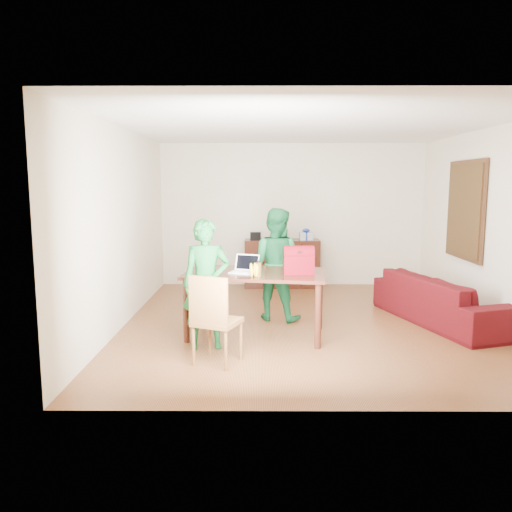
{
  "coord_description": "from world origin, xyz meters",
  "views": [
    {
      "loc": [
        -0.64,
        -6.81,
        1.94
      ],
      "look_at": [
        -0.68,
        -0.37,
        1.01
      ],
      "focal_mm": 35.0,
      "sensor_mm": 36.0,
      "label": 1
    }
  ],
  "objects_px": {
    "person_near": "(206,284)",
    "sofa": "(443,299)",
    "red_bag": "(299,263)",
    "bottle": "(259,269)",
    "table": "(256,280)",
    "person_far": "(275,264)",
    "laptop": "(243,270)",
    "chair": "(217,337)"
  },
  "relations": [
    {
      "from": "laptop",
      "to": "sofa",
      "type": "bearing_deg",
      "value": 33.03
    },
    {
      "from": "table",
      "to": "person_far",
      "type": "height_order",
      "value": "person_far"
    },
    {
      "from": "person_near",
      "to": "red_bag",
      "type": "distance_m",
      "value": 1.19
    },
    {
      "from": "person_far",
      "to": "sofa",
      "type": "relative_size",
      "value": 0.71
    },
    {
      "from": "bottle",
      "to": "sofa",
      "type": "xyz_separation_m",
      "value": [
        2.59,
        0.93,
        -0.6
      ]
    },
    {
      "from": "person_near",
      "to": "red_bag",
      "type": "relative_size",
      "value": 4.1
    },
    {
      "from": "chair",
      "to": "person_near",
      "type": "xyz_separation_m",
      "value": [
        -0.16,
        0.55,
        0.48
      ]
    },
    {
      "from": "bottle",
      "to": "red_bag",
      "type": "distance_m",
      "value": 0.54
    },
    {
      "from": "person_near",
      "to": "sofa",
      "type": "bearing_deg",
      "value": 11.46
    },
    {
      "from": "person_far",
      "to": "red_bag",
      "type": "relative_size",
      "value": 4.27
    },
    {
      "from": "table",
      "to": "person_far",
      "type": "xyz_separation_m",
      "value": [
        0.27,
        0.8,
        0.08
      ]
    },
    {
      "from": "laptop",
      "to": "red_bag",
      "type": "bearing_deg",
      "value": 15.35
    },
    {
      "from": "chair",
      "to": "person_near",
      "type": "distance_m",
      "value": 0.74
    },
    {
      "from": "chair",
      "to": "person_far",
      "type": "bearing_deg",
      "value": 92.27
    },
    {
      "from": "red_bag",
      "to": "sofa",
      "type": "bearing_deg",
      "value": 17.57
    },
    {
      "from": "chair",
      "to": "bottle",
      "type": "xyz_separation_m",
      "value": [
        0.45,
        0.7,
        0.64
      ]
    },
    {
      "from": "sofa",
      "to": "bottle",
      "type": "bearing_deg",
      "value": 92.86
    },
    {
      "from": "bottle",
      "to": "person_far",
      "type": "bearing_deg",
      "value": 77.98
    },
    {
      "from": "chair",
      "to": "laptop",
      "type": "xyz_separation_m",
      "value": [
        0.26,
        0.96,
        0.58
      ]
    },
    {
      "from": "person_near",
      "to": "red_bag",
      "type": "height_order",
      "value": "person_near"
    },
    {
      "from": "laptop",
      "to": "bottle",
      "type": "bearing_deg",
      "value": -33.5
    },
    {
      "from": "table",
      "to": "bottle",
      "type": "xyz_separation_m",
      "value": [
        0.04,
        -0.32,
        0.21
      ]
    },
    {
      "from": "chair",
      "to": "laptop",
      "type": "relative_size",
      "value": 2.67
    },
    {
      "from": "table",
      "to": "chair",
      "type": "bearing_deg",
      "value": -104.1
    },
    {
      "from": "table",
      "to": "sofa",
      "type": "bearing_deg",
      "value": 21.34
    },
    {
      "from": "person_far",
      "to": "sofa",
      "type": "xyz_separation_m",
      "value": [
        2.35,
        -0.19,
        -0.47
      ]
    },
    {
      "from": "table",
      "to": "laptop",
      "type": "xyz_separation_m",
      "value": [
        -0.16,
        -0.06,
        0.15
      ]
    },
    {
      "from": "red_bag",
      "to": "chair",
      "type": "bearing_deg",
      "value": -137.74
    },
    {
      "from": "bottle",
      "to": "table",
      "type": "bearing_deg",
      "value": 96.22
    },
    {
      "from": "person_near",
      "to": "bottle",
      "type": "bearing_deg",
      "value": 6.85
    },
    {
      "from": "chair",
      "to": "person_far",
      "type": "xyz_separation_m",
      "value": [
        0.69,
        1.82,
        0.51
      ]
    },
    {
      "from": "chair",
      "to": "laptop",
      "type": "bearing_deg",
      "value": 98.02
    },
    {
      "from": "person_far",
      "to": "bottle",
      "type": "xyz_separation_m",
      "value": [
        -0.24,
        -1.12,
        0.13
      ]
    },
    {
      "from": "laptop",
      "to": "person_near",
      "type": "bearing_deg",
      "value": -116.04
    },
    {
      "from": "chair",
      "to": "red_bag",
      "type": "bearing_deg",
      "value": 66.88
    },
    {
      "from": "chair",
      "to": "person_far",
      "type": "relative_size",
      "value": 0.62
    },
    {
      "from": "chair",
      "to": "bottle",
      "type": "height_order",
      "value": "bottle"
    },
    {
      "from": "table",
      "to": "person_near",
      "type": "height_order",
      "value": "person_near"
    },
    {
      "from": "table",
      "to": "red_bag",
      "type": "distance_m",
      "value": 0.6
    },
    {
      "from": "person_near",
      "to": "sofa",
      "type": "height_order",
      "value": "person_near"
    },
    {
      "from": "person_far",
      "to": "table",
      "type": "bearing_deg",
      "value": 93.16
    },
    {
      "from": "bottle",
      "to": "red_bag",
      "type": "xyz_separation_m",
      "value": [
        0.5,
        0.21,
        0.04
      ]
    }
  ]
}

